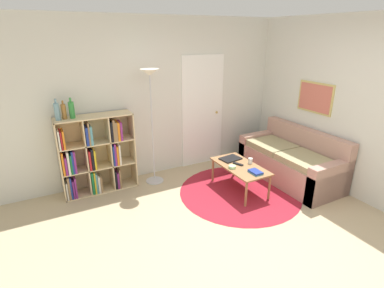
{
  "coord_description": "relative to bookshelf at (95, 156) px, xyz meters",
  "views": [
    {
      "loc": [
        -2.0,
        -2.22,
        2.33
      ],
      "look_at": [
        -0.14,
        1.3,
        0.85
      ],
      "focal_mm": 28.0,
      "sensor_mm": 36.0,
      "label": 1
    }
  ],
  "objects": [
    {
      "name": "ground_plane",
      "position": [
        1.35,
        -2.17,
        -0.58
      ],
      "size": [
        14.0,
        14.0,
        0.0
      ],
      "primitive_type": "plane",
      "color": "tan"
    },
    {
      "name": "wall_back",
      "position": [
        1.37,
        0.21,
        0.71
      ],
      "size": [
        7.02,
        0.11,
        2.6
      ],
      "color": "silver",
      "rests_on": "ground_plane"
    },
    {
      "name": "wall_right",
      "position": [
        3.38,
        -0.99,
        0.72
      ],
      "size": [
        0.08,
        5.36,
        2.6
      ],
      "color": "silver",
      "rests_on": "ground_plane"
    },
    {
      "name": "rug",
      "position": [
        1.92,
        -1.11,
        -0.57
      ],
      "size": [
        1.86,
        1.86,
        0.01
      ],
      "color": "maroon",
      "rests_on": "ground_plane"
    },
    {
      "name": "bookshelf",
      "position": [
        0.0,
        0.0,
        0.0
      ],
      "size": [
        1.1,
        0.34,
        1.2
      ],
      "color": "beige",
      "rests_on": "ground_plane"
    },
    {
      "name": "floor_lamp",
      "position": [
        0.89,
        -0.14,
        0.91
      ],
      "size": [
        0.29,
        0.29,
        1.84
      ],
      "color": "#B7B7BC",
      "rests_on": "ground_plane"
    },
    {
      "name": "couch",
      "position": [
        3.0,
        -1.1,
        -0.28
      ],
      "size": [
        0.81,
        1.74,
        0.84
      ],
      "color": "tan",
      "rests_on": "ground_plane"
    },
    {
      "name": "coffee_table",
      "position": [
        1.97,
        -1.03,
        -0.21
      ],
      "size": [
        0.51,
        0.97,
        0.42
      ],
      "color": "#996B42",
      "rests_on": "ground_plane"
    },
    {
      "name": "laptop",
      "position": [
        1.98,
        -0.76,
        -0.15
      ],
      "size": [
        0.35,
        0.27,
        0.02
      ],
      "color": "black",
      "rests_on": "coffee_table"
    },
    {
      "name": "bowl",
      "position": [
        1.8,
        -1.05,
        -0.14
      ],
      "size": [
        0.11,
        0.11,
        0.04
      ],
      "color": "#9ED193",
      "rests_on": "coffee_table"
    },
    {
      "name": "book_stack_on_table",
      "position": [
        2.0,
        -1.35,
        -0.14
      ],
      "size": [
        0.14,
        0.2,
        0.04
      ],
      "color": "teal",
      "rests_on": "coffee_table"
    },
    {
      "name": "cup",
      "position": [
        2.15,
        -1.04,
        -0.12
      ],
      "size": [
        0.07,
        0.07,
        0.09
      ],
      "color": "white",
      "rests_on": "coffee_table"
    },
    {
      "name": "remote",
      "position": [
        1.96,
        -0.99,
        -0.15
      ],
      "size": [
        0.1,
        0.17,
        0.02
      ],
      "color": "black",
      "rests_on": "coffee_table"
    },
    {
      "name": "bottle_left",
      "position": [
        -0.42,
        -0.02,
        0.75
      ],
      "size": [
        0.07,
        0.07,
        0.3
      ],
      "color": "#6B93A3",
      "rests_on": "bookshelf"
    },
    {
      "name": "bottle_middle",
      "position": [
        -0.33,
        0.01,
        0.73
      ],
      "size": [
        0.07,
        0.07,
        0.26
      ],
      "color": "olive",
      "rests_on": "bookshelf"
    },
    {
      "name": "bottle_right",
      "position": [
        -0.23,
        -0.01,
        0.75
      ],
      "size": [
        0.08,
        0.08,
        0.29
      ],
      "color": "#2D8438",
      "rests_on": "bookshelf"
    }
  ]
}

